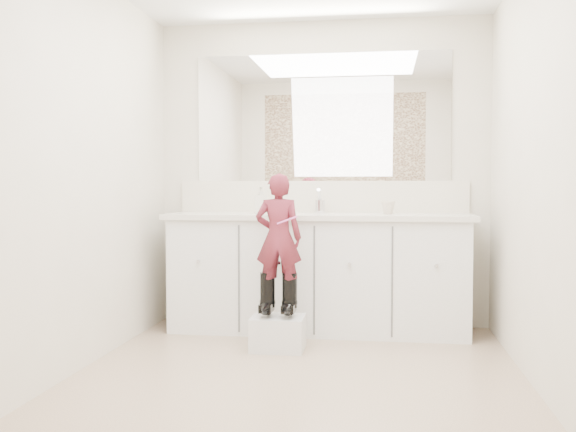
# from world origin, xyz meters

# --- Properties ---
(floor) EXTENTS (3.00, 3.00, 0.00)m
(floor) POSITION_xyz_m (0.00, 0.00, 0.00)
(floor) COLOR #7F6853
(floor) RESTS_ON ground
(wall_back) EXTENTS (2.60, 0.00, 2.60)m
(wall_back) POSITION_xyz_m (0.00, 1.50, 1.20)
(wall_back) COLOR beige
(wall_back) RESTS_ON floor
(wall_front) EXTENTS (2.60, 0.00, 2.60)m
(wall_front) POSITION_xyz_m (0.00, -1.50, 1.20)
(wall_front) COLOR beige
(wall_front) RESTS_ON floor
(wall_left) EXTENTS (0.00, 3.00, 3.00)m
(wall_left) POSITION_xyz_m (-1.30, 0.00, 1.20)
(wall_left) COLOR beige
(wall_left) RESTS_ON floor
(wall_right) EXTENTS (0.00, 3.00, 3.00)m
(wall_right) POSITION_xyz_m (1.30, 0.00, 1.20)
(wall_right) COLOR beige
(wall_right) RESTS_ON floor
(vanity_cabinet) EXTENTS (2.20, 0.55, 0.85)m
(vanity_cabinet) POSITION_xyz_m (0.00, 1.23, 0.42)
(vanity_cabinet) COLOR silver
(vanity_cabinet) RESTS_ON floor
(countertop) EXTENTS (2.28, 0.58, 0.04)m
(countertop) POSITION_xyz_m (0.00, 1.21, 0.87)
(countertop) COLOR beige
(countertop) RESTS_ON vanity_cabinet
(backsplash) EXTENTS (2.28, 0.03, 0.25)m
(backsplash) POSITION_xyz_m (0.00, 1.49, 1.02)
(backsplash) COLOR beige
(backsplash) RESTS_ON countertop
(mirror) EXTENTS (2.00, 0.02, 1.00)m
(mirror) POSITION_xyz_m (0.00, 1.49, 1.64)
(mirror) COLOR white
(mirror) RESTS_ON wall_back
(dot_panel) EXTENTS (2.00, 0.01, 1.20)m
(dot_panel) POSITION_xyz_m (0.00, -1.49, 1.65)
(dot_panel) COLOR #472819
(dot_panel) RESTS_ON wall_front
(faucet) EXTENTS (0.08, 0.08, 0.10)m
(faucet) POSITION_xyz_m (0.00, 1.38, 0.94)
(faucet) COLOR silver
(faucet) RESTS_ON countertop
(cup) EXTENTS (0.13, 0.13, 0.10)m
(cup) POSITION_xyz_m (0.52, 1.26, 0.94)
(cup) COLOR #C5B39E
(cup) RESTS_ON countertop
(soap_bottle) EXTENTS (0.11, 0.11, 0.21)m
(soap_bottle) POSITION_xyz_m (-0.43, 1.20, 0.99)
(soap_bottle) COLOR beige
(soap_bottle) RESTS_ON countertop
(step_stool) EXTENTS (0.35, 0.29, 0.22)m
(step_stool) POSITION_xyz_m (-0.21, 0.62, 0.11)
(step_stool) COLOR silver
(step_stool) RESTS_ON floor
(boot_left) EXTENTS (0.11, 0.20, 0.29)m
(boot_left) POSITION_xyz_m (-0.28, 0.64, 0.37)
(boot_left) COLOR black
(boot_left) RESTS_ON step_stool
(boot_right) EXTENTS (0.11, 0.20, 0.29)m
(boot_right) POSITION_xyz_m (-0.13, 0.64, 0.37)
(boot_right) COLOR black
(boot_right) RESTS_ON step_stool
(toddler) EXTENTS (0.31, 0.21, 0.86)m
(toddler) POSITION_xyz_m (-0.21, 0.64, 0.75)
(toddler) COLOR #9A2F42
(toddler) RESTS_ON step_stool
(toothbrush) EXTENTS (0.14, 0.01, 0.06)m
(toothbrush) POSITION_xyz_m (-0.14, 0.56, 0.87)
(toothbrush) COLOR #E559B1
(toothbrush) RESTS_ON toddler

